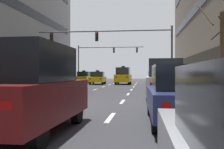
{
  "coord_description": "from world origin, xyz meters",
  "views": [
    {
      "loc": [
        4.4,
        -11.87,
        1.49
      ],
      "look_at": [
        0.24,
        22.72,
        1.3
      ],
      "focal_mm": 42.92,
      "sensor_mm": 36.0,
      "label": 1
    }
  ],
  "objects_px": {
    "taxi_driving_5": "(123,76)",
    "traffic_signal_0": "(119,42)",
    "taxi_driving_0": "(98,78)",
    "street_tree_0": "(223,53)",
    "taxi_driving_2": "(40,84)",
    "pedestrian_0": "(193,79)",
    "car_parked_1": "(182,95)",
    "car_driving_3": "(29,89)",
    "street_tree_1": "(53,68)",
    "traffic_signal_1": "(102,54)",
    "car_parked_3": "(159,82)",
    "taxi_driving_4": "(84,77)",
    "car_parked_2": "(164,80)"
  },
  "relations": [
    {
      "from": "traffic_signal_1",
      "to": "pedestrian_0",
      "type": "height_order",
      "value": "traffic_signal_1"
    },
    {
      "from": "taxi_driving_5",
      "to": "taxi_driving_0",
      "type": "bearing_deg",
      "value": -174.21
    },
    {
      "from": "traffic_signal_1",
      "to": "street_tree_1",
      "type": "height_order",
      "value": "traffic_signal_1"
    },
    {
      "from": "taxi_driving_0",
      "to": "traffic_signal_0",
      "type": "bearing_deg",
      "value": -68.88
    },
    {
      "from": "car_driving_3",
      "to": "car_parked_3",
      "type": "xyz_separation_m",
      "value": [
        3.94,
        14.46,
        -0.3
      ]
    },
    {
      "from": "traffic_signal_0",
      "to": "street_tree_0",
      "type": "distance_m",
      "value": 13.88
    },
    {
      "from": "taxi_driving_5",
      "to": "traffic_signal_0",
      "type": "relative_size",
      "value": 0.36
    },
    {
      "from": "car_driving_3",
      "to": "taxi_driving_4",
      "type": "height_order",
      "value": "car_driving_3"
    },
    {
      "from": "traffic_signal_0",
      "to": "car_parked_2",
      "type": "bearing_deg",
      "value": -71.77
    },
    {
      "from": "taxi_driving_2",
      "to": "taxi_driving_5",
      "type": "relative_size",
      "value": 1.01
    },
    {
      "from": "taxi_driving_0",
      "to": "taxi_driving_5",
      "type": "xyz_separation_m",
      "value": [
        3.38,
        0.34,
        0.28
      ]
    },
    {
      "from": "car_parked_1",
      "to": "traffic_signal_1",
      "type": "relative_size",
      "value": 0.41
    },
    {
      "from": "traffic_signal_0",
      "to": "taxi_driving_2",
      "type": "bearing_deg",
      "value": -110.14
    },
    {
      "from": "taxi_driving_4",
      "to": "taxi_driving_2",
      "type": "bearing_deg",
      "value": -83.02
    },
    {
      "from": "taxi_driving_2",
      "to": "taxi_driving_4",
      "type": "relative_size",
      "value": 1.02
    },
    {
      "from": "taxi_driving_0",
      "to": "car_parked_3",
      "type": "distance_m",
      "value": 16.02
    },
    {
      "from": "pedestrian_0",
      "to": "street_tree_1",
      "type": "bearing_deg",
      "value": 141.09
    },
    {
      "from": "taxi_driving_2",
      "to": "car_parked_1",
      "type": "bearing_deg",
      "value": -44.11
    },
    {
      "from": "car_parked_1",
      "to": "car_driving_3",
      "type": "bearing_deg",
      "value": -156.39
    },
    {
      "from": "taxi_driving_0",
      "to": "street_tree_0",
      "type": "bearing_deg",
      "value": -66.27
    },
    {
      "from": "taxi_driving_2",
      "to": "pedestrian_0",
      "type": "xyz_separation_m",
      "value": [
        10.04,
        7.32,
        0.16
      ]
    },
    {
      "from": "car_driving_3",
      "to": "traffic_signal_1",
      "type": "distance_m",
      "value": 39.54
    },
    {
      "from": "car_parked_1",
      "to": "taxi_driving_2",
      "type": "bearing_deg",
      "value": 135.89
    },
    {
      "from": "car_parked_1",
      "to": "taxi_driving_0",
      "type": "bearing_deg",
      "value": 105.02
    },
    {
      "from": "car_driving_3",
      "to": "traffic_signal_0",
      "type": "relative_size",
      "value": 0.36
    },
    {
      "from": "taxi_driving_0",
      "to": "traffic_signal_1",
      "type": "relative_size",
      "value": 0.4
    },
    {
      "from": "taxi_driving_0",
      "to": "car_driving_3",
      "type": "distance_m",
      "value": 28.93
    },
    {
      "from": "car_parked_3",
      "to": "street_tree_1",
      "type": "height_order",
      "value": "street_tree_1"
    },
    {
      "from": "car_driving_3",
      "to": "car_parked_2",
      "type": "bearing_deg",
      "value": 64.96
    },
    {
      "from": "traffic_signal_0",
      "to": "taxi_driving_4",
      "type": "bearing_deg",
      "value": 114.43
    },
    {
      "from": "car_driving_3",
      "to": "street_tree_1",
      "type": "relative_size",
      "value": 1.07
    },
    {
      "from": "taxi_driving_5",
      "to": "car_parked_3",
      "type": "distance_m",
      "value": 15.13
    },
    {
      "from": "car_driving_3",
      "to": "taxi_driving_4",
      "type": "xyz_separation_m",
      "value": [
        -6.33,
        33.91,
        -0.25
      ]
    },
    {
      "from": "car_parked_1",
      "to": "car_parked_2",
      "type": "relative_size",
      "value": 1.0
    },
    {
      "from": "taxi_driving_0",
      "to": "pedestrian_0",
      "type": "xyz_separation_m",
      "value": [
        10.12,
        -12.73,
        0.19
      ]
    },
    {
      "from": "taxi_driving_0",
      "to": "car_parked_3",
      "type": "bearing_deg",
      "value": -63.09
    },
    {
      "from": "taxi_driving_4",
      "to": "pedestrian_0",
      "type": "bearing_deg",
      "value": -53.74
    },
    {
      "from": "traffic_signal_1",
      "to": "taxi_driving_5",
      "type": "bearing_deg",
      "value": -66.05
    },
    {
      "from": "taxi_driving_0",
      "to": "street_tree_0",
      "type": "relative_size",
      "value": 0.9
    },
    {
      "from": "traffic_signal_1",
      "to": "car_parked_1",
      "type": "bearing_deg",
      "value": -77.44
    },
    {
      "from": "traffic_signal_0",
      "to": "car_parked_1",
      "type": "bearing_deg",
      "value": -78.66
    },
    {
      "from": "traffic_signal_0",
      "to": "street_tree_0",
      "type": "height_order",
      "value": "traffic_signal_0"
    },
    {
      "from": "car_parked_1",
      "to": "traffic_signal_1",
      "type": "xyz_separation_m",
      "value": [
        -8.33,
        37.4,
        3.85
      ]
    },
    {
      "from": "taxi_driving_0",
      "to": "traffic_signal_1",
      "type": "distance_m",
      "value": 11.14
    },
    {
      "from": "car_parked_3",
      "to": "taxi_driving_2",
      "type": "bearing_deg",
      "value": -141.17
    },
    {
      "from": "taxi_driving_0",
      "to": "taxi_driving_2",
      "type": "distance_m",
      "value": 20.06
    },
    {
      "from": "car_driving_3",
      "to": "taxi_driving_2",
      "type": "bearing_deg",
      "value": 110.43
    },
    {
      "from": "taxi_driving_2",
      "to": "car_parked_3",
      "type": "distance_m",
      "value": 9.21
    },
    {
      "from": "taxi_driving_0",
      "to": "taxi_driving_2",
      "type": "bearing_deg",
      "value": -89.8
    },
    {
      "from": "traffic_signal_0",
      "to": "traffic_signal_1",
      "type": "height_order",
      "value": "traffic_signal_1"
    }
  ]
}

